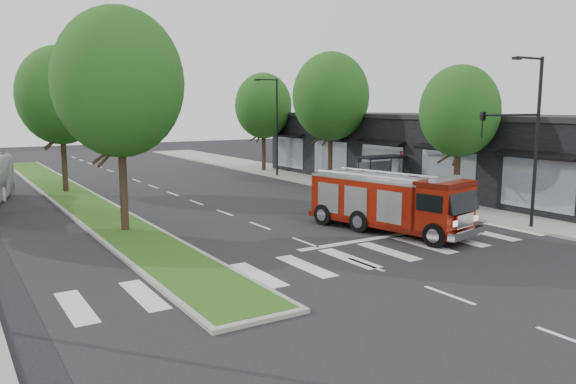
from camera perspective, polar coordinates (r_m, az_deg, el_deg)
name	(u,v)px	position (r m, az deg, el deg)	size (l,w,h in m)	color
ground	(305,243)	(24.11, 1.79, -5.16)	(140.00, 140.00, 0.00)	black
sidewalk_right	(375,189)	(39.38, 8.88, 0.26)	(5.00, 80.00, 0.15)	gray
median	(72,196)	(38.54, -21.07, -0.40)	(3.00, 50.00, 0.15)	gray
storefront_row	(424,152)	(42.18, 13.60, 3.98)	(8.00, 30.00, 5.00)	black
bus_shelter	(380,165)	(36.91, 9.29, 2.76)	(3.20, 1.60, 2.61)	black
tree_right_near	(460,111)	(32.58, 17.04, 7.84)	(4.40, 4.40, 8.05)	black
tree_right_mid	(331,97)	(41.49, 4.37, 9.64)	(5.60, 5.60, 9.72)	black
tree_right_far	(263,106)	(49.90, -2.52, 8.74)	(5.00, 5.00, 8.73)	black
tree_median_near	(119,83)	(26.44, -16.81, 10.58)	(5.80, 5.80, 10.16)	black
tree_median_far	(60,95)	(40.09, -22.13, 9.07)	(5.60, 5.60, 9.72)	black
streetlight_right_near	(525,131)	(27.71, 22.97, 5.72)	(4.08, 0.22, 8.00)	black
streetlight_right_far	(275,123)	(45.88, -1.30, 7.06)	(2.11, 0.20, 8.00)	black
fire_engine	(389,203)	(26.36, 10.22, -1.10)	(4.03, 8.45, 2.82)	#4E0B04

